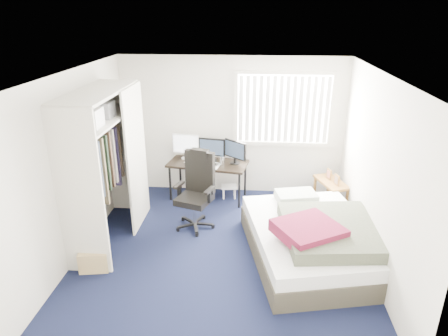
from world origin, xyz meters
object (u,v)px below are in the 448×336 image
at_px(bed, 314,239).
at_px(nightstand, 331,185).
at_px(office_chair, 197,198).
at_px(desk, 208,160).

bearing_deg(bed, nightstand, 73.06).
relative_size(office_chair, nightstand, 1.58).
distance_m(office_chair, bed, 1.91).
bearing_deg(office_chair, desk, 86.19).
bearing_deg(desk, bed, -47.16).
xyz_separation_m(desk, bed, (1.67, -1.80, -0.43)).
bearing_deg(bed, desk, 132.84).
height_order(desk, bed, desk).
bearing_deg(nightstand, bed, -106.94).
bearing_deg(nightstand, desk, 174.09).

